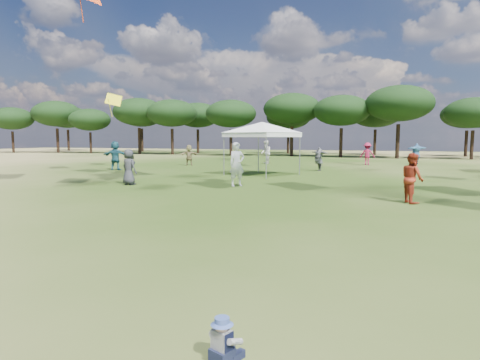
% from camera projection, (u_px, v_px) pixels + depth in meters
% --- Properties ---
extents(tree_line, '(108.78, 17.63, 7.77)m').
position_uv_depth(tree_line, '(390.00, 108.00, 44.87)').
color(tree_line, black).
rests_on(tree_line, ground).
extents(tent_left, '(6.07, 6.07, 3.32)m').
position_uv_depth(tent_left, '(262.00, 124.00, 22.61)').
color(tent_left, gray).
rests_on(tent_left, ground).
extents(toddler, '(0.34, 0.37, 0.45)m').
position_uv_depth(toddler, '(223.00, 342.00, 3.75)').
color(toddler, black).
rests_on(toddler, ground).
extents(festival_crowd, '(29.65, 22.90, 1.93)m').
position_uv_depth(festival_crowd, '(331.00, 158.00, 24.91)').
color(festival_crowd, navy).
rests_on(festival_crowd, ground).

